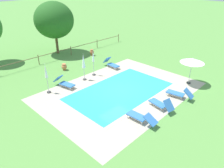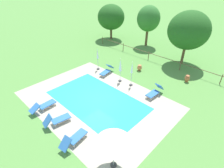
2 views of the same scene
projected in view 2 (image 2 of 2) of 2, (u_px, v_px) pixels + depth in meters
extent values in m
plane|color=#599342|center=(97.00, 100.00, 14.84)|extent=(160.00, 160.00, 0.00)
cube|color=#B2A893|center=(97.00, 100.00, 14.84)|extent=(12.26, 8.80, 0.01)
cube|color=#2DB7C6|center=(97.00, 100.00, 14.84)|extent=(8.26, 4.80, 0.01)
cube|color=#C0B59F|center=(117.00, 88.00, 16.37)|extent=(8.74, 0.24, 0.01)
cube|color=#C0B59F|center=(72.00, 115.00, 13.31)|extent=(8.74, 0.24, 0.01)
cube|color=#C0B59F|center=(137.00, 126.00, 12.34)|extent=(0.24, 4.80, 0.01)
cube|color=#C0B59F|center=(68.00, 82.00, 17.33)|extent=(0.24, 4.80, 0.01)
cube|color=#3370BC|center=(47.00, 104.00, 13.90)|extent=(0.65, 1.32, 0.07)
cube|color=#3370BC|center=(34.00, 108.00, 13.15)|extent=(0.63, 0.80, 0.46)
cube|color=silver|center=(47.00, 105.00, 13.93)|extent=(0.62, 1.29, 0.04)
cylinder|color=silver|center=(52.00, 101.00, 14.49)|extent=(0.04, 0.04, 0.28)
cylinder|color=silver|center=(56.00, 104.00, 14.20)|extent=(0.04, 0.04, 0.28)
cylinder|color=silver|center=(40.00, 108.00, 13.79)|extent=(0.04, 0.04, 0.28)
cylinder|color=silver|center=(43.00, 111.00, 13.50)|extent=(0.04, 0.04, 0.28)
cube|color=#3370BC|center=(77.00, 136.00, 11.17)|extent=(0.79, 1.37, 0.07)
cube|color=#3370BC|center=(65.00, 144.00, 10.36)|extent=(0.69, 0.76, 0.60)
cube|color=silver|center=(78.00, 137.00, 11.20)|extent=(0.75, 1.34, 0.04)
cylinder|color=silver|center=(81.00, 131.00, 11.77)|extent=(0.04, 0.04, 0.28)
cylinder|color=silver|center=(87.00, 135.00, 11.52)|extent=(0.04, 0.04, 0.28)
cylinder|color=silver|center=(68.00, 142.00, 11.01)|extent=(0.04, 0.04, 0.28)
cylinder|color=silver|center=(74.00, 146.00, 10.76)|extent=(0.04, 0.04, 0.28)
cube|color=#3370BC|center=(153.00, 94.00, 15.10)|extent=(0.66, 1.33, 0.07)
cube|color=#3370BC|center=(159.00, 86.00, 15.48)|extent=(0.63, 0.65, 0.67)
cube|color=silver|center=(153.00, 94.00, 15.13)|extent=(0.63, 1.30, 0.04)
cylinder|color=silver|center=(151.00, 99.00, 14.72)|extent=(0.04, 0.04, 0.28)
cylinder|color=silver|center=(146.00, 97.00, 15.03)|extent=(0.04, 0.04, 0.28)
cylinder|color=silver|center=(159.00, 94.00, 15.36)|extent=(0.04, 0.04, 0.28)
cylinder|color=silver|center=(154.00, 92.00, 15.67)|extent=(0.04, 0.04, 0.28)
cube|color=#3370BC|center=(61.00, 119.00, 12.52)|extent=(0.81, 1.38, 0.07)
cube|color=#3370BC|center=(47.00, 121.00, 11.89)|extent=(0.70, 0.71, 0.67)
cube|color=silver|center=(61.00, 119.00, 12.55)|extent=(0.78, 1.35, 0.04)
cylinder|color=silver|center=(67.00, 115.00, 13.07)|extent=(0.04, 0.04, 0.28)
cylinder|color=silver|center=(70.00, 119.00, 12.72)|extent=(0.04, 0.04, 0.28)
cylinder|color=silver|center=(53.00, 122.00, 12.52)|extent=(0.04, 0.04, 0.28)
cylinder|color=silver|center=(55.00, 126.00, 12.17)|extent=(0.04, 0.04, 0.28)
cube|color=#3370BC|center=(105.00, 72.00, 18.33)|extent=(0.85, 1.39, 0.07)
cube|color=#3370BC|center=(110.00, 66.00, 18.86)|extent=(0.72, 0.78, 0.61)
cube|color=silver|center=(105.00, 73.00, 18.36)|extent=(0.82, 1.36, 0.04)
cylinder|color=silver|center=(104.00, 77.00, 17.91)|extent=(0.04, 0.04, 0.28)
cylinder|color=silver|center=(100.00, 75.00, 18.14)|extent=(0.04, 0.04, 0.28)
cylinder|color=silver|center=(110.00, 72.00, 18.70)|extent=(0.04, 0.04, 0.28)
cylinder|color=silver|center=(106.00, 71.00, 18.93)|extent=(0.04, 0.04, 0.28)
cylinder|color=#383838|center=(113.00, 165.00, 9.82)|extent=(0.36, 0.36, 0.08)
cylinder|color=#B2B5B7|center=(114.00, 152.00, 9.24)|extent=(0.04, 0.04, 2.23)
cone|color=white|center=(114.00, 140.00, 8.73)|extent=(1.94, 1.94, 0.36)
sphere|color=white|center=(114.00, 137.00, 8.63)|extent=(0.06, 0.06, 0.06)
cylinder|color=#383838|center=(120.00, 81.00, 17.42)|extent=(0.32, 0.32, 0.08)
cylinder|color=#B2B5B7|center=(120.00, 76.00, 17.13)|extent=(0.04, 0.04, 1.17)
cone|color=white|center=(120.00, 65.00, 16.49)|extent=(0.30, 0.30, 1.23)
sphere|color=white|center=(121.00, 59.00, 16.15)|extent=(0.05, 0.05, 0.05)
cylinder|color=#383838|center=(131.00, 85.00, 16.78)|extent=(0.32, 0.32, 0.08)
cylinder|color=#B2B5B7|center=(131.00, 79.00, 16.44)|extent=(0.04, 0.04, 1.35)
cone|color=white|center=(132.00, 68.00, 15.80)|extent=(0.21, 0.21, 1.08)
sphere|color=white|center=(132.00, 62.00, 15.50)|extent=(0.05, 0.05, 0.05)
cylinder|color=#383838|center=(98.00, 69.00, 19.57)|extent=(0.32, 0.32, 0.08)
cylinder|color=#B2B5B7|center=(98.00, 64.00, 19.24)|extent=(0.04, 0.04, 1.32)
cone|color=white|center=(97.00, 54.00, 18.60)|extent=(0.23, 0.23, 1.08)
sphere|color=white|center=(97.00, 48.00, 18.30)|extent=(0.05, 0.05, 0.05)
cylinder|color=#C67547|center=(139.00, 70.00, 19.30)|extent=(0.28, 0.28, 0.08)
ellipsoid|color=#C67547|center=(139.00, 68.00, 19.14)|extent=(0.51, 0.51, 0.53)
cylinder|color=#C67547|center=(140.00, 65.00, 19.00)|extent=(0.39, 0.39, 0.06)
cylinder|color=#B7663D|center=(186.00, 81.00, 17.32)|extent=(0.26, 0.26, 0.08)
ellipsoid|color=#B7663D|center=(187.00, 78.00, 17.14)|extent=(0.47, 0.47, 0.58)
cylinder|color=#B7663D|center=(188.00, 76.00, 16.99)|extent=(0.35, 0.35, 0.06)
cylinder|color=brown|center=(102.00, 40.00, 26.33)|extent=(0.08, 0.08, 1.05)
cylinder|color=brown|center=(123.00, 47.00, 23.92)|extent=(0.08, 0.08, 1.05)
cylinder|color=brown|center=(149.00, 55.00, 21.52)|extent=(0.08, 0.08, 1.05)
cylinder|color=brown|center=(180.00, 66.00, 19.12)|extent=(0.08, 0.08, 1.05)
cylinder|color=brown|center=(221.00, 79.00, 16.71)|extent=(0.08, 0.08, 1.05)
cube|color=brown|center=(164.00, 58.00, 20.14)|extent=(20.44, 0.05, 0.05)
cylinder|color=brown|center=(147.00, 37.00, 25.31)|extent=(0.34, 0.34, 2.49)
ellipsoid|color=#33752D|center=(149.00, 19.00, 23.96)|extent=(3.12, 3.12, 3.42)
cylinder|color=brown|center=(111.00, 33.00, 28.09)|extent=(0.33, 0.33, 1.94)
ellipsoid|color=#235B1E|center=(111.00, 17.00, 26.83)|extent=(4.07, 4.07, 3.69)
cylinder|color=brown|center=(183.00, 54.00, 20.23)|extent=(0.30, 0.30, 2.34)
ellipsoid|color=#235B1E|center=(189.00, 30.00, 18.80)|extent=(4.39, 4.39, 4.04)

